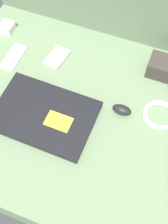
% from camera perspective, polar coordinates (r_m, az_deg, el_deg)
% --- Properties ---
extents(ground_plane, '(8.00, 8.00, 0.00)m').
position_cam_1_polar(ground_plane, '(1.24, 0.00, -3.73)').
color(ground_plane, '#38383D').
extents(couch_seat, '(1.09, 0.79, 0.14)m').
position_cam_1_polar(couch_seat, '(1.18, 0.00, -2.21)').
color(couch_seat, slate).
rests_on(couch_seat, ground_plane).
extents(couch_backrest, '(1.09, 0.20, 0.46)m').
position_cam_1_polar(couch_backrest, '(1.35, 8.06, 18.68)').
color(couch_backrest, '#60755B').
rests_on(couch_backrest, ground_plane).
extents(laptop, '(0.35, 0.25, 0.03)m').
position_cam_1_polar(laptop, '(1.11, -7.22, -0.55)').
color(laptop, black).
rests_on(laptop, couch_seat).
extents(computer_mouse, '(0.07, 0.04, 0.04)m').
position_cam_1_polar(computer_mouse, '(1.11, 6.94, 0.38)').
color(computer_mouse, black).
rests_on(computer_mouse, couch_seat).
extents(phone_silver, '(0.06, 0.13, 0.01)m').
position_cam_1_polar(phone_silver, '(1.29, -12.71, 9.79)').
color(phone_silver, silver).
rests_on(phone_silver, couch_seat).
extents(phone_black, '(0.08, 0.12, 0.01)m').
position_cam_1_polar(phone_black, '(1.26, -4.97, 9.87)').
color(phone_black, '#B7B7BC').
rests_on(phone_black, couch_seat).
extents(camera_pouch, '(0.11, 0.09, 0.07)m').
position_cam_1_polar(camera_pouch, '(1.23, 14.25, 7.91)').
color(camera_pouch, '#38332D').
rests_on(camera_pouch, couch_seat).
extents(charger_brick, '(0.05, 0.06, 0.04)m').
position_cam_1_polar(charger_brick, '(1.39, -13.89, 14.77)').
color(charger_brick, silver).
rests_on(charger_brick, couch_seat).
extents(cable_coil, '(0.12, 0.12, 0.02)m').
position_cam_1_polar(cable_coil, '(1.14, 13.67, -0.52)').
color(cable_coil, white).
rests_on(cable_coil, couch_seat).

